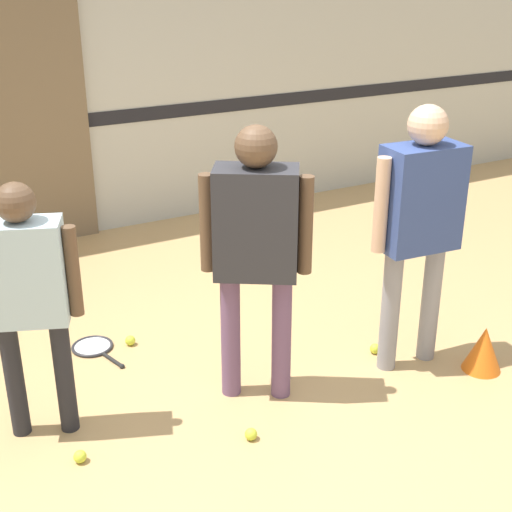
# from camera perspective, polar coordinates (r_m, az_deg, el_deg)

# --- Properties ---
(ground_plane) EXTENTS (16.00, 16.00, 0.00)m
(ground_plane) POSITION_cam_1_polar(r_m,az_deg,el_deg) (4.02, 0.23, -12.64)
(ground_plane) COLOR tan
(wall_back) EXTENTS (16.00, 0.07, 3.20)m
(wall_back) POSITION_cam_1_polar(r_m,az_deg,el_deg) (6.32, -14.49, 15.54)
(wall_back) COLOR beige
(wall_back) RESTS_ON ground_plane
(person_instructor) EXTENTS (0.52, 0.44, 1.57)m
(person_instructor) POSITION_cam_1_polar(r_m,az_deg,el_deg) (3.75, 0.00, 1.51)
(person_instructor) COLOR #6B4C70
(person_instructor) RESTS_ON ground_plane
(person_student_left) EXTENTS (0.49, 0.34, 1.38)m
(person_student_left) POSITION_cam_1_polar(r_m,az_deg,el_deg) (3.65, -17.87, -2.29)
(person_student_left) COLOR #232328
(person_student_left) RESTS_ON ground_plane
(person_student_right) EXTENTS (0.61, 0.28, 1.60)m
(person_student_right) POSITION_cam_1_polar(r_m,az_deg,el_deg) (4.17, 12.96, 3.47)
(person_student_right) COLOR gray
(person_student_right) RESTS_ON ground_plane
(racket_spare_on_floor) EXTENTS (0.33, 0.51, 0.03)m
(racket_spare_on_floor) POSITION_cam_1_polar(r_m,az_deg,el_deg) (4.74, -12.82, -7.16)
(racket_spare_on_floor) COLOR #28282D
(racket_spare_on_floor) RESTS_ON ground_plane
(tennis_ball_near_instructor) EXTENTS (0.07, 0.07, 0.07)m
(tennis_ball_near_instructor) POSITION_cam_1_polar(r_m,az_deg,el_deg) (3.84, -0.41, -14.06)
(tennis_ball_near_instructor) COLOR #CCE038
(tennis_ball_near_instructor) RESTS_ON ground_plane
(tennis_ball_by_spare_racket) EXTENTS (0.07, 0.07, 0.07)m
(tennis_ball_by_spare_racket) POSITION_cam_1_polar(r_m,az_deg,el_deg) (4.72, -10.03, -6.67)
(tennis_ball_by_spare_racket) COLOR #CCE038
(tennis_ball_by_spare_racket) RESTS_ON ground_plane
(tennis_ball_stray_left) EXTENTS (0.07, 0.07, 0.07)m
(tennis_ball_stray_left) POSITION_cam_1_polar(r_m,az_deg,el_deg) (3.80, -13.90, -15.31)
(tennis_ball_stray_left) COLOR #CCE038
(tennis_ball_stray_left) RESTS_ON ground_plane
(tennis_ball_stray_right) EXTENTS (0.07, 0.07, 0.07)m
(tennis_ball_stray_right) POSITION_cam_1_polar(r_m,az_deg,el_deg) (4.63, 9.50, -7.32)
(tennis_ball_stray_right) COLOR #CCE038
(tennis_ball_stray_right) RESTS_ON ground_plane
(training_cone) EXTENTS (0.24, 0.24, 0.29)m
(training_cone) POSITION_cam_1_polar(r_m,az_deg,el_deg) (4.56, 17.75, -7.08)
(training_cone) COLOR orange
(training_cone) RESTS_ON ground_plane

